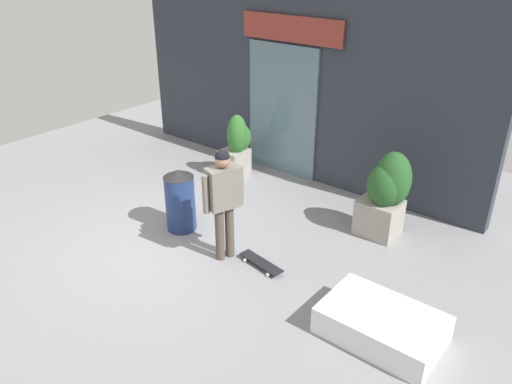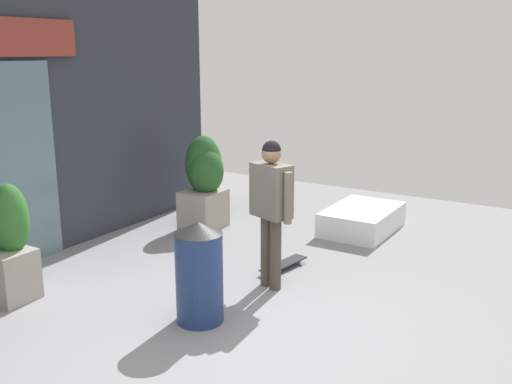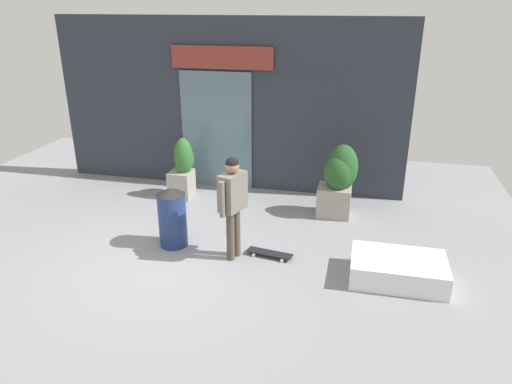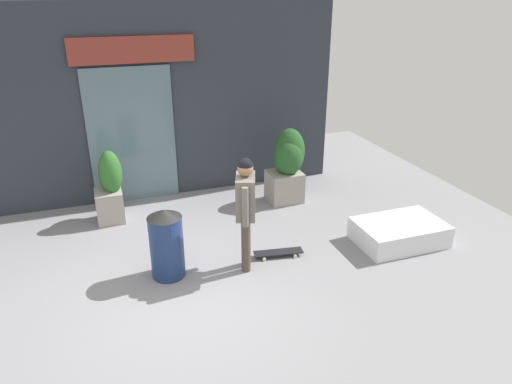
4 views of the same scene
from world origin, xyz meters
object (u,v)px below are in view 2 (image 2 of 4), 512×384
object	(u,v)px
skateboarder	(271,199)
planter_box_left	(8,243)
skateboard	(284,264)
trash_bin	(199,272)
planter_box_right	(204,180)

from	to	relation	value
skateboarder	planter_box_left	world-z (taller)	skateboarder
skateboarder	planter_box_left	distance (m)	2.87
skateboard	trash_bin	bearing A→B (deg)	-172.51
skateboard	trash_bin	distance (m)	1.72
skateboarder	planter_box_right	size ratio (longest dim) A/B	1.21
skateboarder	skateboard	distance (m)	1.13
planter_box_left	trash_bin	size ratio (longest dim) A/B	1.23
skateboarder	skateboard	bearing A→B (deg)	33.34
skateboarder	skateboard	size ratio (longest dim) A/B	2.19
planter_box_right	trash_bin	world-z (taller)	planter_box_right
planter_box_left	planter_box_right	size ratio (longest dim) A/B	0.91
skateboard	planter_box_left	xyz separation A→B (m)	(-2.28, 2.12, 0.56)
skateboarder	planter_box_right	world-z (taller)	skateboarder
skateboard	trash_bin	xyz separation A→B (m)	(-1.66, 0.04, 0.46)
planter_box_left	planter_box_right	xyz separation A→B (m)	(3.21, -0.23, 0.11)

